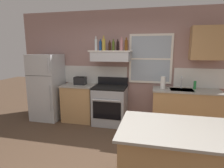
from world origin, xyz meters
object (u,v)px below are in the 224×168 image
Objects in this scene: paper_towel_roll at (163,83)px; bottle_blue_liqueur at (100,46)px; bottle_rose_pink at (122,45)px; bottle_amber_wine at (126,45)px; bottle_clear_tall at (96,45)px; bottle_balsamic_dark at (118,46)px; bottle_champagne_gold_foil at (104,44)px; kitchen_island at (180,165)px; stove_range at (110,105)px; toaster at (80,81)px; bottle_brown_stout at (110,46)px; bottle_olive_oil_square at (113,46)px; refrigerator at (47,87)px; dish_soap_bottle at (195,85)px.

bottle_blue_liqueur is at bearing 176.93° from paper_towel_roll.
bottle_amber_wine is at bearing -6.52° from bottle_rose_pink.
bottle_balsamic_dark is at bearing 6.09° from bottle_clear_tall.
bottle_rose_pink is at bearing 4.46° from bottle_champagne_gold_foil.
bottle_amber_wine reaches higher than kitchen_island.
bottle_amber_wine is at bearing 10.55° from stove_range.
toaster is at bearing -179.03° from bottle_clear_tall.
bottle_clear_tall is 0.98× the size of bottle_champagne_gold_foil.
bottle_champagne_gold_foil is (0.20, -0.03, 0.00)m from bottle_clear_tall.
stove_range is 1.43m from bottle_champagne_gold_foil.
bottle_olive_oil_square is at bearing -8.69° from bottle_brown_stout.
bottle_amber_wine is at bearing -0.21° from toaster.
bottle_amber_wine is (0.40, -0.08, 0.02)m from bottle_brown_stout.
bottle_amber_wine is 1.06× the size of paper_towel_roll.
bottle_brown_stout is 0.86× the size of paper_towel_roll.
refrigerator is 1.67m from bottle_clear_tall.
dish_soap_bottle is at bearing 0.58° from bottle_blue_liqueur.
bottle_champagne_gold_foil is 1.43× the size of bottle_brown_stout.
dish_soap_bottle is (0.68, 0.10, -0.04)m from paper_towel_roll.
bottle_clear_tall is 0.11m from bottle_blue_liqueur.
bottle_rose_pink is (1.03, 0.01, 0.86)m from toaster.
stove_range is 6.06× the size of dish_soap_bottle.
paper_towel_roll is 0.69m from dish_soap_bottle.
paper_towel_roll is at bearing 1.21° from refrigerator.
bottle_blue_liqueur reaches higher than paper_towel_roll.
bottle_champagne_gold_foil is at bearing 179.58° from paper_towel_roll.
bottle_champagne_gold_foil reaches higher than kitchen_island.
toaster is 0.21× the size of kitchen_island.
kitchen_island is at bearing -59.88° from bottle_olive_oil_square.
bottle_clear_tall reaches higher than bottle_blue_liqueur.
refrigerator reaches higher than paper_towel_roll.
bottle_balsamic_dark is 2.88m from kitchen_island.
bottle_balsamic_dark is at bearing 174.82° from paper_towel_roll.
bottle_olive_oil_square is at bearing 3.96° from bottle_blue_liqueur.
bottle_champagne_gold_foil reaches higher than stove_range.
bottle_brown_stout is 0.77× the size of bottle_rose_pink.
bottle_clear_tall is (-0.36, 0.08, 1.42)m from stove_range.
toaster is 0.98× the size of bottle_rose_pink.
bottle_amber_wine is at bearing -0.90° from bottle_clear_tall.
bottle_amber_wine is 1.75m from dish_soap_bottle.
bottle_brown_stout is 0.90× the size of bottle_balsamic_dark.
bottle_olive_oil_square reaches higher than refrigerator.
toaster is at bearing 6.16° from refrigerator.
stove_range is 1.45m from bottle_amber_wine.
bottle_brown_stout is at bearing 171.31° from bottle_olive_oil_square.
bottle_brown_stout is 0.30m from bottle_rose_pink.
bottle_clear_tall is 1.27× the size of bottle_balsamic_dark.
stove_range is 1.40m from bottle_olive_oil_square.
stove_range is at bearing -109.12° from bottle_olive_oil_square.
kitchen_island is at bearing -103.72° from dish_soap_bottle.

